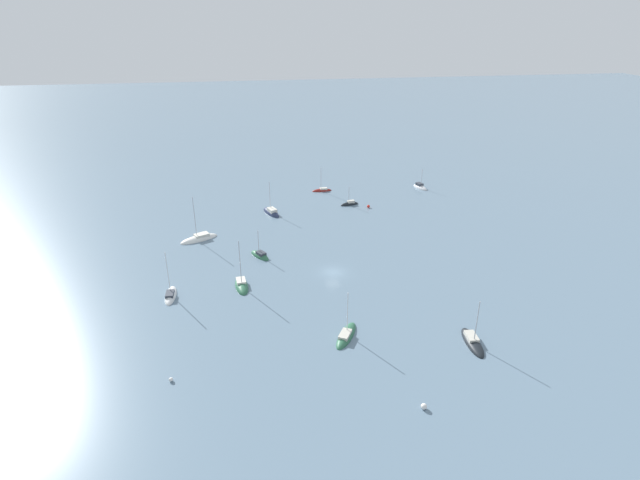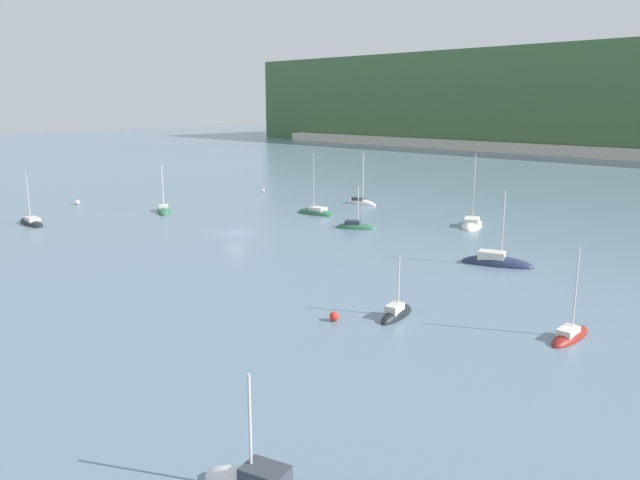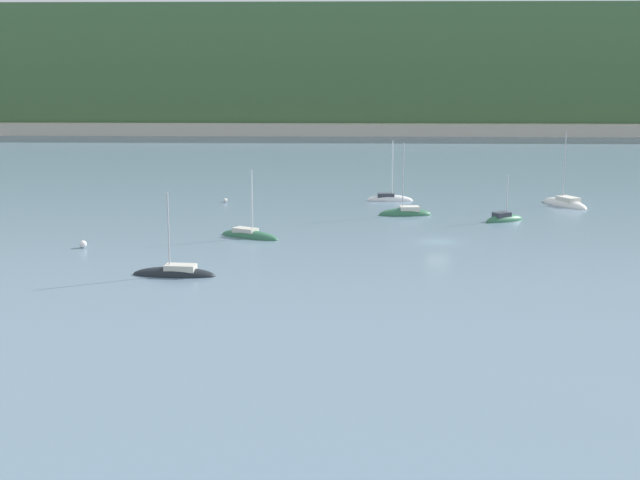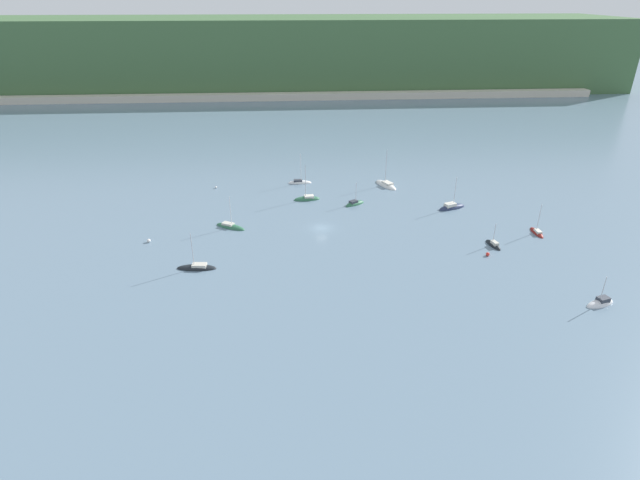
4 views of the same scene
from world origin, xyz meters
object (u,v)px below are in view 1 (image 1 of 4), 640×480
Objects in this scene: sailboat_9 at (199,239)px; sailboat_7 at (346,336)px; sailboat_5 at (271,213)px; sailboat_3 at (260,256)px; sailboat_1 at (322,191)px; sailboat_4 at (420,188)px; mooring_buoy_1 at (171,380)px; sailboat_2 at (350,204)px; mooring_buoy_0 at (368,206)px; sailboat_6 at (472,342)px; sailboat_0 at (171,296)px; mooring_buoy_2 at (424,406)px; sailboat_8 at (242,286)px.

sailboat_7 is at bearing 94.93° from sailboat_9.
sailboat_3 is at bearing 149.39° from sailboat_5.
sailboat_1 is 1.15× the size of sailboat_4.
sailboat_2 is at bearing -31.75° from mooring_buoy_1.
mooring_buoy_0 is at bearing 133.72° from sailboat_2.
mooring_buoy_1 is (-6.19, 25.66, 0.21)m from sailboat_7.
sailboat_2 is 61.55m from sailboat_6.
sailboat_7 is at bearing -76.43° from mooring_buoy_1.
mooring_buoy_0 is 73.74m from mooring_buoy_1.
mooring_buoy_1 is at bearing 45.65° from sailboat_2.
sailboat_0 is 11.83× the size of mooring_buoy_2.
sailboat_5 reaches higher than sailboat_3.
sailboat_3 is 0.72× the size of sailboat_5.
sailboat_8 reaches higher than sailboat_6.
sailboat_1 is 0.73× the size of sailboat_8.
sailboat_7 is at bearing 82.05° from sailboat_1.
mooring_buoy_0 is 0.96× the size of mooring_buoy_2.
sailboat_5 is at bearing -167.84° from sailboat_9.
sailboat_1 is at bearing -33.12° from sailboat_0.
mooring_buoy_0 is (36.83, -45.50, 0.29)m from sailboat_0.
sailboat_1 is at bearing -0.99° from mooring_buoy_2.
sailboat_9 reaches higher than sailboat_7.
sailboat_8 is at bearing 146.37° from sailboat_5.
sailboat_8 is (18.30, 15.61, 0.02)m from sailboat_7.
sailboat_8 is 17.69× the size of mooring_buoy_1.
sailboat_1 is 0.68× the size of sailboat_9.
sailboat_0 reaches higher than sailboat_4.
sailboat_6 is at bearing -178.89° from mooring_buoy_0.
sailboat_0 is 32.72m from sailboat_7.
sailboat_6 is 14.57× the size of mooring_buoy_1.
mooring_buoy_2 is (-16.79, -6.42, 0.32)m from sailboat_7.
mooring_buoy_0 is 1.31× the size of mooring_buoy_1.
sailboat_3 is 0.59× the size of sailboat_9.
sailboat_6 is at bearing 107.36° from sailboat_9.
sailboat_0 is at bearing 130.20° from sailboat_5.
sailboat_9 reaches higher than sailboat_2.
sailboat_2 is at bearing 176.94° from sailboat_9.
sailboat_0 is 42.43m from sailboat_5.
sailboat_4 is at bearing 1.52° from sailboat_7.
sailboat_9 is 14.03× the size of mooring_buoy_2.
mooring_buoy_2 is at bearing 72.17° from sailboat_2.
sailboat_2 reaches higher than mooring_buoy_2.
sailboat_6 is (-61.31, -5.43, -0.01)m from sailboat_2.
sailboat_3 is (13.36, -16.48, -0.01)m from sailboat_0.
sailboat_1 is 12.99× the size of mooring_buoy_1.
sailboat_1 is at bearing 23.34° from sailboat_7.
sailboat_7 reaches higher than sailboat_3.
sailboat_1 is 0.89× the size of sailboat_6.
sailboat_6 reaches higher than mooring_buoy_2.
sailboat_6 is at bearing 82.47° from sailboat_2.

